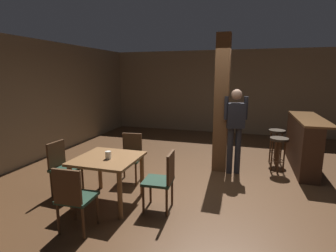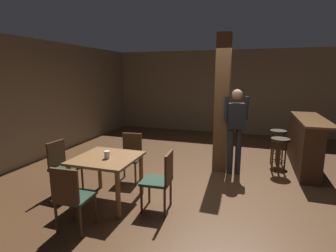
# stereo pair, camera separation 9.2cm
# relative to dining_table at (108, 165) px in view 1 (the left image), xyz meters

# --- Properties ---
(ground_plane) EXTENTS (10.80, 10.80, 0.00)m
(ground_plane) POSITION_rel_dining_table_xyz_m (1.31, 1.23, -0.62)
(ground_plane) COLOR #4C301C
(wall_back) EXTENTS (8.00, 0.10, 2.80)m
(wall_back) POSITION_rel_dining_table_xyz_m (1.31, 5.73, 0.78)
(wall_back) COLOR #756047
(wall_back) RESTS_ON ground_plane
(wall_left) EXTENTS (0.10, 9.00, 2.80)m
(wall_left) POSITION_rel_dining_table_xyz_m (-2.69, 1.23, 0.78)
(wall_left) COLOR #756047
(wall_left) RESTS_ON ground_plane
(pillar) EXTENTS (0.28, 0.28, 2.80)m
(pillar) POSITION_rel_dining_table_xyz_m (1.53, 1.97, 0.78)
(pillar) COLOR brown
(pillar) RESTS_ON ground_plane
(dining_table) EXTENTS (0.95, 0.95, 0.74)m
(dining_table) POSITION_rel_dining_table_xyz_m (0.00, 0.00, 0.00)
(dining_table) COLOR brown
(dining_table) RESTS_ON ground_plane
(chair_west) EXTENTS (0.44, 0.44, 0.89)m
(chair_west) POSITION_rel_dining_table_xyz_m (-0.89, 0.04, -0.11)
(chair_west) COLOR #1E3828
(chair_west) RESTS_ON ground_plane
(chair_north) EXTENTS (0.46, 0.46, 0.89)m
(chair_north) POSITION_rel_dining_table_xyz_m (-0.03, 0.90, -0.11)
(chair_north) COLOR #1E3828
(chair_north) RESTS_ON ground_plane
(chair_east) EXTENTS (0.44, 0.44, 0.89)m
(chair_east) POSITION_rel_dining_table_xyz_m (0.90, 0.00, -0.11)
(chair_east) COLOR #1E3828
(chair_east) RESTS_ON ground_plane
(chair_south) EXTENTS (0.44, 0.44, 0.89)m
(chair_south) POSITION_rel_dining_table_xyz_m (0.01, -0.88, -0.11)
(chair_south) COLOR #1E3828
(chair_south) RESTS_ON ground_plane
(napkin_cup) EXTENTS (0.09, 0.09, 0.12)m
(napkin_cup) POSITION_rel_dining_table_xyz_m (0.05, -0.06, 0.18)
(napkin_cup) COLOR silver
(napkin_cup) RESTS_ON dining_table
(standing_person) EXTENTS (0.47, 0.29, 1.72)m
(standing_person) POSITION_rel_dining_table_xyz_m (1.82, 1.85, 0.38)
(standing_person) COLOR black
(standing_person) RESTS_ON ground_plane
(bar_counter) EXTENTS (0.56, 2.05, 1.10)m
(bar_counter) POSITION_rel_dining_table_xyz_m (3.22, 2.66, -0.06)
(bar_counter) COLOR brown
(bar_counter) RESTS_ON ground_plane
(bar_stool_near) EXTENTS (0.37, 0.37, 0.73)m
(bar_stool_near) POSITION_rel_dining_table_xyz_m (2.70, 2.19, -0.07)
(bar_stool_near) COLOR #2D2319
(bar_stool_near) RESTS_ON ground_plane
(bar_stool_mid) EXTENTS (0.36, 0.36, 0.77)m
(bar_stool_mid) POSITION_rel_dining_table_xyz_m (2.71, 2.79, -0.04)
(bar_stool_mid) COLOR #2D2319
(bar_stool_mid) RESTS_ON ground_plane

